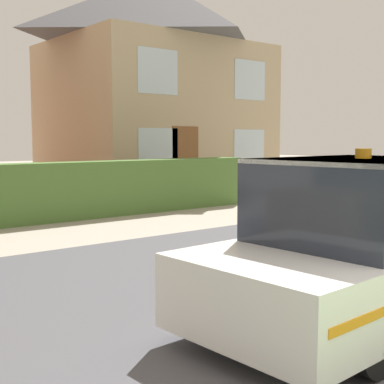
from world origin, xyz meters
The scene contains 4 objects.
road_strip centered at (0.00, 3.88, 0.01)m, with size 28.00×6.33×0.01m, color #4C4C51.
garden_hedge centered at (1.38, 9.88, 0.61)m, with size 10.37×0.64×1.23m, color #4C7233.
police_car centered at (1.27, 2.22, 0.69)m, with size 4.36×1.82×1.63m.
house_right centered at (7.66, 15.06, 3.74)m, with size 7.13×5.94×7.33m.
Camera 1 is at (-3.26, -0.64, 1.73)m, focal length 50.00 mm.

